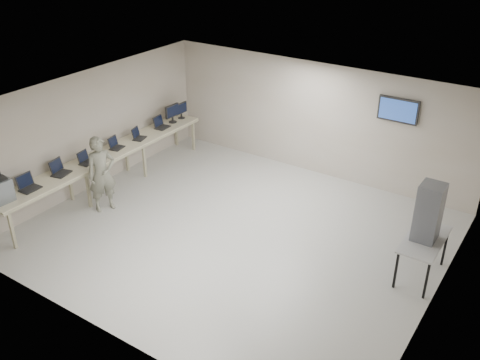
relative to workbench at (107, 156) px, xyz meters
The scene contains 13 objects.
room 3.67m from the workbench, ahead, with size 8.01×7.01×2.81m.
workbench is the anchor object (origin of this frame).
laptop_0 2.11m from the workbench, 91.45° to the right, with size 0.34×0.41×0.31m.
laptop_1 1.31m from the workbench, 93.64° to the right, with size 0.40×0.45×0.31m.
laptop_2 0.63m from the workbench, 92.41° to the right, with size 0.33×0.37×0.27m.
laptop_3 0.38m from the workbench, 100.73° to the left, with size 0.34×0.38×0.27m.
laptop_4 1.08m from the workbench, 91.04° to the left, with size 0.37×0.40×0.27m.
laptop_5 1.93m from the workbench, 91.02° to the left, with size 0.35×0.40×0.30m.
monitor_near 2.41m from the workbench, 90.27° to the left, with size 0.22×0.49×0.48m.
monitor_far 2.77m from the workbench, 90.23° to the left, with size 0.19×0.43×0.43m.
soldier 0.99m from the workbench, 50.36° to the right, with size 0.62×0.41×1.71m, color #5F6356.
side_table 7.22m from the workbench, ahead, with size 0.63×1.35×0.81m.
storage_bins 7.22m from the workbench, ahead, with size 0.40×0.45×1.06m.
Camera 1 is at (5.25, -7.68, 6.07)m, focal length 40.00 mm.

